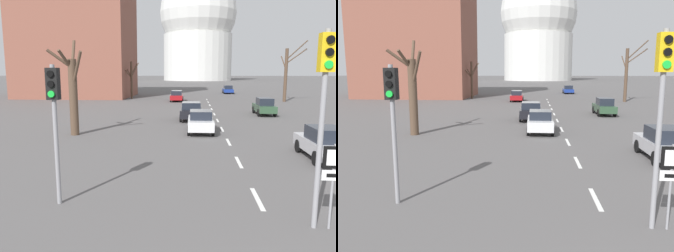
% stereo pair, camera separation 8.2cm
% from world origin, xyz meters
% --- Properties ---
extents(lane_stripe_1, '(0.16, 2.00, 0.01)m').
position_xyz_m(lane_stripe_1, '(0.00, 7.02, 0.00)').
color(lane_stripe_1, silver).
rests_on(lane_stripe_1, ground_plane).
extents(lane_stripe_2, '(0.16, 2.00, 0.01)m').
position_xyz_m(lane_stripe_2, '(0.00, 11.52, 0.00)').
color(lane_stripe_2, silver).
rests_on(lane_stripe_2, ground_plane).
extents(lane_stripe_3, '(0.16, 2.00, 0.01)m').
position_xyz_m(lane_stripe_3, '(0.00, 16.02, 0.00)').
color(lane_stripe_3, silver).
rests_on(lane_stripe_3, ground_plane).
extents(lane_stripe_4, '(0.16, 2.00, 0.01)m').
position_xyz_m(lane_stripe_4, '(0.00, 20.52, 0.00)').
color(lane_stripe_4, silver).
rests_on(lane_stripe_4, ground_plane).
extents(lane_stripe_5, '(0.16, 2.00, 0.01)m').
position_xyz_m(lane_stripe_5, '(0.00, 25.02, 0.00)').
color(lane_stripe_5, silver).
rests_on(lane_stripe_5, ground_plane).
extents(lane_stripe_6, '(0.16, 2.00, 0.01)m').
position_xyz_m(lane_stripe_6, '(0.00, 29.52, 0.00)').
color(lane_stripe_6, silver).
rests_on(lane_stripe_6, ground_plane).
extents(lane_stripe_7, '(0.16, 2.00, 0.01)m').
position_xyz_m(lane_stripe_7, '(0.00, 34.02, 0.00)').
color(lane_stripe_7, silver).
rests_on(lane_stripe_7, ground_plane).
extents(lane_stripe_8, '(0.16, 2.00, 0.01)m').
position_xyz_m(lane_stripe_8, '(0.00, 38.52, 0.00)').
color(lane_stripe_8, silver).
rests_on(lane_stripe_8, ground_plane).
extents(lane_stripe_9, '(0.16, 2.00, 0.01)m').
position_xyz_m(lane_stripe_9, '(0.00, 43.02, 0.00)').
color(lane_stripe_9, silver).
rests_on(lane_stripe_9, ground_plane).
extents(lane_stripe_10, '(0.16, 2.00, 0.01)m').
position_xyz_m(lane_stripe_10, '(0.00, 47.52, 0.00)').
color(lane_stripe_10, silver).
rests_on(lane_stripe_10, ground_plane).
extents(traffic_signal_centre_tall, '(0.36, 0.34, 5.22)m').
position_xyz_m(traffic_signal_centre_tall, '(1.13, 5.07, 3.63)').
color(traffic_signal_centre_tall, gray).
rests_on(traffic_signal_centre_tall, ground_plane).
extents(traffic_signal_near_left, '(0.36, 0.34, 4.39)m').
position_xyz_m(traffic_signal_near_left, '(-6.41, 6.16, 3.08)').
color(traffic_signal_near_left, gray).
rests_on(traffic_signal_near_left, ground_plane).
extents(route_sign_post, '(0.60, 0.08, 2.32)m').
position_xyz_m(route_sign_post, '(1.51, 5.02, 1.58)').
color(route_sign_post, gray).
rests_on(route_sign_post, ground_plane).
extents(sedan_near_left, '(1.93, 3.98, 1.60)m').
position_xyz_m(sedan_near_left, '(-2.31, 25.02, 0.82)').
color(sedan_near_left, black).
rests_on(sedan_near_left, ground_plane).
extents(sedan_near_right, '(1.93, 4.56, 1.63)m').
position_xyz_m(sedan_near_right, '(4.76, 62.49, 0.81)').
color(sedan_near_right, navy).
rests_on(sedan_near_right, ground_plane).
extents(sedan_mid_centre, '(1.74, 4.09, 1.59)m').
position_xyz_m(sedan_mid_centre, '(4.16, 12.42, 0.80)').
color(sedan_mid_centre, '#B7B7BC').
rests_on(sedan_mid_centre, ground_plane).
extents(sedan_far_left, '(1.81, 4.28, 1.56)m').
position_xyz_m(sedan_far_left, '(-4.50, 43.95, 0.78)').
color(sedan_far_left, maroon).
rests_on(sedan_far_left, ground_plane).
extents(sedan_far_right, '(1.79, 3.96, 1.57)m').
position_xyz_m(sedan_far_right, '(-1.62, 19.07, 0.80)').
color(sedan_far_right, silver).
rests_on(sedan_far_right, ground_plane).
extents(sedan_distant_centre, '(1.69, 4.24, 1.69)m').
position_xyz_m(sedan_distant_centre, '(4.85, 29.22, 0.85)').
color(sedan_distant_centre, '#2D4C33').
rests_on(sedan_distant_centre, ground_plane).
extents(bare_tree_left_near, '(2.40, 2.70, 5.84)m').
position_xyz_m(bare_tree_left_near, '(-11.93, 48.32, 3.16)').
color(bare_tree_left_near, brown).
rests_on(bare_tree_left_near, ground_plane).
extents(bare_tree_right_near, '(3.04, 3.56, 8.55)m').
position_xyz_m(bare_tree_right_near, '(11.07, 44.61, 4.12)').
color(bare_tree_right_near, brown).
rests_on(bare_tree_right_near, ground_plane).
extents(bare_tree_left_far, '(2.49, 2.20, 6.30)m').
position_xyz_m(bare_tree_left_far, '(-10.07, 17.57, 2.90)').
color(bare_tree_left_far, brown).
rests_on(bare_tree_left_far, ground_plane).
extents(capitol_dome, '(39.24, 39.24, 55.43)m').
position_xyz_m(capitol_dome, '(0.00, 172.05, 27.00)').
color(capitol_dome, silver).
rests_on(capitol_dome, ground_plane).
extents(apartment_block_left, '(18.00, 14.00, 27.62)m').
position_xyz_m(apartment_block_left, '(-21.77, 52.14, 13.81)').
color(apartment_block_left, brown).
rests_on(apartment_block_left, ground_plane).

